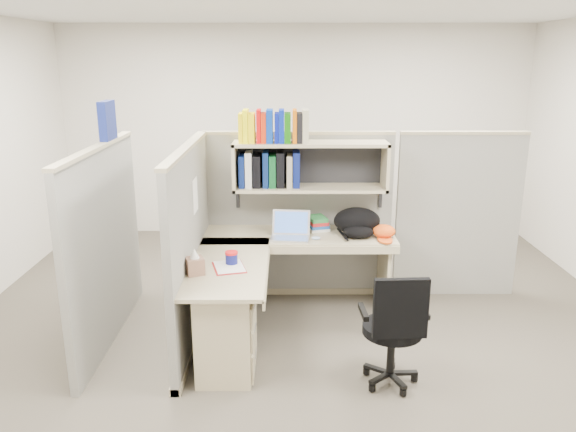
{
  "coord_description": "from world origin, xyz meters",
  "views": [
    {
      "loc": [
        -0.12,
        -4.33,
        2.3
      ],
      "look_at": [
        -0.1,
        0.25,
        0.99
      ],
      "focal_mm": 35.0,
      "sensor_mm": 36.0,
      "label": 1
    }
  ],
  "objects_px": {
    "snack_canister": "(232,257)",
    "task_chair": "(393,347)",
    "desk": "(249,303)",
    "laptop": "(290,226)",
    "backpack": "(358,223)"
  },
  "relations": [
    {
      "from": "desk",
      "to": "laptop",
      "type": "height_order",
      "value": "laptop"
    },
    {
      "from": "laptop",
      "to": "snack_canister",
      "type": "distance_m",
      "value": 0.78
    },
    {
      "from": "backpack",
      "to": "task_chair",
      "type": "height_order",
      "value": "backpack"
    },
    {
      "from": "laptop",
      "to": "snack_canister",
      "type": "relative_size",
      "value": 3.37
    },
    {
      "from": "snack_canister",
      "to": "task_chair",
      "type": "distance_m",
      "value": 1.4
    },
    {
      "from": "backpack",
      "to": "snack_canister",
      "type": "height_order",
      "value": "backpack"
    },
    {
      "from": "desk",
      "to": "snack_canister",
      "type": "bearing_deg",
      "value": 145.68
    },
    {
      "from": "backpack",
      "to": "task_chair",
      "type": "xyz_separation_m",
      "value": [
        0.11,
        -1.28,
        -0.54
      ]
    },
    {
      "from": "desk",
      "to": "backpack",
      "type": "relative_size",
      "value": 4.12
    },
    {
      "from": "backpack",
      "to": "snack_canister",
      "type": "distance_m",
      "value": 1.29
    },
    {
      "from": "laptop",
      "to": "backpack",
      "type": "distance_m",
      "value": 0.62
    },
    {
      "from": "desk",
      "to": "task_chair",
      "type": "bearing_deg",
      "value": -24.37
    },
    {
      "from": "desk",
      "to": "backpack",
      "type": "bearing_deg",
      "value": 40.79
    },
    {
      "from": "laptop",
      "to": "task_chair",
      "type": "xyz_separation_m",
      "value": [
        0.72,
        -1.19,
        -0.54
      ]
    },
    {
      "from": "laptop",
      "to": "task_chair",
      "type": "bearing_deg",
      "value": -52.64
    }
  ]
}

